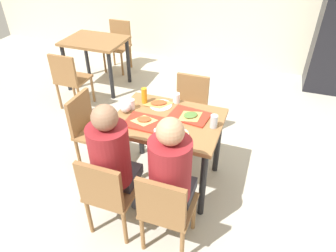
% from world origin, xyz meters
% --- Properties ---
extents(ground_plane, '(10.00, 10.00, 0.02)m').
position_xyz_m(ground_plane, '(0.00, 0.00, -0.01)').
color(ground_plane, '#B2AD9E').
extents(main_table, '(1.00, 0.75, 0.78)m').
position_xyz_m(main_table, '(0.00, 0.00, 0.65)').
color(main_table, olive).
rests_on(main_table, ground_plane).
extents(chair_near_left, '(0.40, 0.40, 0.84)m').
position_xyz_m(chair_near_left, '(-0.25, -0.76, 0.49)').
color(chair_near_left, olive).
rests_on(chair_near_left, ground_plane).
extents(chair_near_right, '(0.40, 0.40, 0.84)m').
position_xyz_m(chair_near_right, '(0.25, -0.76, 0.49)').
color(chair_near_right, olive).
rests_on(chair_near_right, ground_plane).
extents(chair_far_side, '(0.40, 0.40, 0.84)m').
position_xyz_m(chair_far_side, '(0.00, 0.76, 0.49)').
color(chair_far_side, olive).
rests_on(chair_far_side, ground_plane).
extents(chair_left_end, '(0.40, 0.40, 0.84)m').
position_xyz_m(chair_left_end, '(-0.88, 0.00, 0.49)').
color(chair_left_end, olive).
rests_on(chair_left_end, ground_plane).
extents(person_in_red, '(0.32, 0.42, 1.25)m').
position_xyz_m(person_in_red, '(-0.25, -0.62, 0.73)').
color(person_in_red, '#383842').
rests_on(person_in_red, ground_plane).
extents(person_in_brown_jacket, '(0.32, 0.42, 1.25)m').
position_xyz_m(person_in_brown_jacket, '(0.25, -0.62, 0.73)').
color(person_in_brown_jacket, '#383842').
rests_on(person_in_brown_jacket, ground_plane).
extents(tray_red_near, '(0.36, 0.27, 0.02)m').
position_xyz_m(tray_red_near, '(-0.17, -0.13, 0.78)').
color(tray_red_near, red).
rests_on(tray_red_near, main_table).
extents(tray_red_far, '(0.39, 0.30, 0.02)m').
position_xyz_m(tray_red_far, '(0.17, 0.11, 0.78)').
color(tray_red_far, red).
rests_on(tray_red_far, main_table).
extents(paper_plate_center, '(0.22, 0.22, 0.01)m').
position_xyz_m(paper_plate_center, '(-0.15, 0.21, 0.78)').
color(paper_plate_center, white).
rests_on(paper_plate_center, main_table).
extents(paper_plate_near_edge, '(0.22, 0.22, 0.01)m').
position_xyz_m(paper_plate_near_edge, '(0.15, -0.21, 0.78)').
color(paper_plate_near_edge, white).
rests_on(paper_plate_near_edge, main_table).
extents(pizza_slice_a, '(0.22, 0.19, 0.02)m').
position_xyz_m(pizza_slice_a, '(-0.19, -0.12, 0.80)').
color(pizza_slice_a, '#DBAD60').
rests_on(pizza_slice_a, tray_red_near).
extents(pizza_slice_b, '(0.25, 0.26, 0.02)m').
position_xyz_m(pizza_slice_b, '(0.19, 0.09, 0.80)').
color(pizza_slice_b, tan).
rests_on(pizza_slice_b, tray_red_far).
extents(pizza_slice_c, '(0.27, 0.23, 0.02)m').
position_xyz_m(pizza_slice_c, '(-0.18, 0.22, 0.79)').
color(pizza_slice_c, '#C68C47').
rests_on(pizza_slice_c, paper_plate_center).
extents(pizza_slice_d, '(0.24, 0.25, 0.02)m').
position_xyz_m(pizza_slice_d, '(0.14, -0.20, 0.79)').
color(pizza_slice_d, '#C68C47').
rests_on(pizza_slice_d, paper_plate_near_edge).
extents(plastic_cup_a, '(0.07, 0.07, 0.10)m').
position_xyz_m(plastic_cup_a, '(-0.02, 0.32, 0.83)').
color(plastic_cup_a, white).
rests_on(plastic_cup_a, main_table).
extents(plastic_cup_b, '(0.07, 0.07, 0.10)m').
position_xyz_m(plastic_cup_b, '(0.02, -0.32, 0.83)').
color(plastic_cup_b, white).
rests_on(plastic_cup_b, main_table).
extents(plastic_cup_c, '(0.07, 0.07, 0.10)m').
position_xyz_m(plastic_cup_c, '(-0.40, 0.06, 0.83)').
color(plastic_cup_c, white).
rests_on(plastic_cup_c, main_table).
extents(soda_can, '(0.07, 0.07, 0.12)m').
position_xyz_m(soda_can, '(0.42, 0.02, 0.84)').
color(soda_can, '#B7BCC6').
rests_on(soda_can, main_table).
extents(condiment_bottle, '(0.06, 0.06, 0.16)m').
position_xyz_m(condiment_bottle, '(-0.32, 0.21, 0.86)').
color(condiment_bottle, orange).
rests_on(condiment_bottle, main_table).
extents(foil_bundle, '(0.10, 0.10, 0.10)m').
position_xyz_m(foil_bundle, '(-0.42, -0.02, 0.83)').
color(foil_bundle, silver).
rests_on(foil_bundle, main_table).
extents(background_table, '(0.90, 0.70, 0.78)m').
position_xyz_m(background_table, '(-1.77, 1.65, 0.64)').
color(background_table, olive).
rests_on(background_table, ground_plane).
extents(background_chair_near, '(0.40, 0.40, 0.84)m').
position_xyz_m(background_chair_near, '(-1.77, 0.92, 0.49)').
color(background_chair_near, olive).
rests_on(background_chair_near, ground_plane).
extents(background_chair_far, '(0.40, 0.40, 0.84)m').
position_xyz_m(background_chair_far, '(-1.77, 2.38, 0.49)').
color(background_chair_far, olive).
rests_on(background_chair_far, ground_plane).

